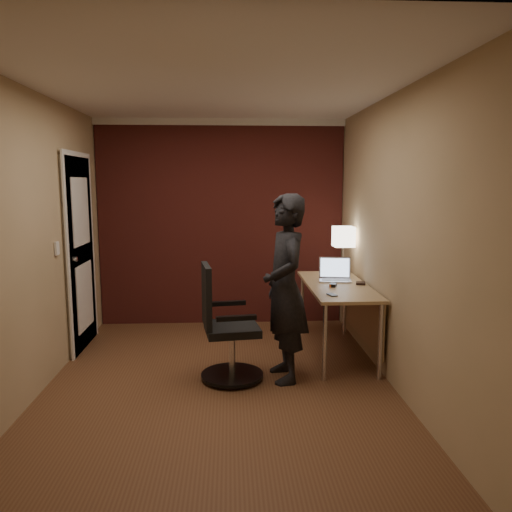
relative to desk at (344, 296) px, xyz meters
name	(u,v)px	position (x,y,z in m)	size (l,w,h in m)	color
room	(197,216)	(-1.53, 0.82, 0.77)	(4.00, 4.00, 4.00)	brown
desk	(344,296)	(0.00, 0.00, 0.00)	(0.60, 1.50, 0.73)	tan
desk_lamp	(343,237)	(0.10, 0.53, 0.55)	(0.22, 0.22, 0.54)	silver
laptop	(335,274)	(-0.05, 0.21, 0.19)	(0.37, 0.31, 0.23)	silver
mouse	(333,285)	(-0.14, -0.12, 0.14)	(0.06, 0.10, 0.03)	black
phone	(332,295)	(-0.23, -0.49, 0.13)	(0.06, 0.12, 0.01)	black
wallet	(361,283)	(0.16, -0.02, 0.14)	(0.09, 0.11, 0.02)	black
office_chair	(225,331)	(-1.21, -0.63, -0.15)	(0.56, 0.61, 1.02)	black
person	(285,288)	(-0.67, -0.62, 0.23)	(0.60, 0.40, 1.66)	black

